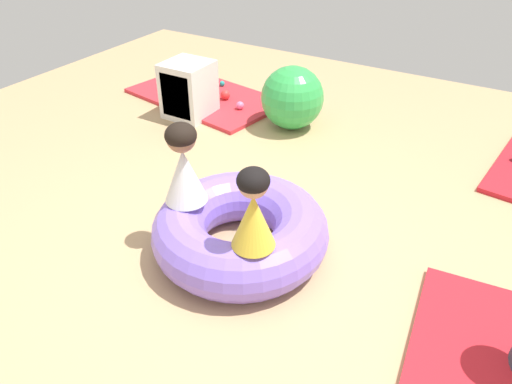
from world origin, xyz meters
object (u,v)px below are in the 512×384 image
object	(u,v)px
storage_cube	(187,90)
inflatable_cushion	(240,230)
child_in_white	(183,164)
play_ball_red	(225,95)
child_in_yellow	(253,209)
play_ball_pink	(240,105)
play_ball_teal	(222,83)
exercise_ball_large	(292,98)

from	to	relation	value
storage_cube	inflatable_cushion	bearing A→B (deg)	-43.85
child_in_white	play_ball_red	xyz separation A→B (m)	(-1.12, 2.10, -0.53)
child_in_yellow	storage_cube	distance (m)	2.60
play_ball_red	play_ball_pink	distance (m)	0.31
child_in_white	play_ball_pink	world-z (taller)	child_in_white
child_in_white	storage_cube	distance (m)	2.08
play_ball_pink	play_ball_teal	bearing A→B (deg)	139.72
inflatable_cushion	storage_cube	xyz separation A→B (m)	(-1.60, 1.54, 0.10)
child_in_yellow	play_ball_red	size ratio (longest dim) A/B	4.78
exercise_ball_large	play_ball_pink	bearing A→B (deg)	178.39
child_in_white	play_ball_pink	xyz separation A→B (m)	(-0.84, 1.97, -0.54)
play_ball_pink	exercise_ball_large	bearing A→B (deg)	-1.61
child_in_white	child_in_yellow	world-z (taller)	child_in_white
play_ball_teal	exercise_ball_large	world-z (taller)	exercise_ball_large
play_ball_pink	storage_cube	xyz separation A→B (m)	(-0.41, -0.34, 0.20)
play_ball_red	storage_cube	xyz separation A→B (m)	(-0.13, -0.48, 0.19)
play_ball_teal	exercise_ball_large	distance (m)	1.25
inflatable_cushion	child_in_yellow	world-z (taller)	child_in_yellow
play_ball_teal	child_in_yellow	bearing A→B (deg)	-52.65
child_in_white	exercise_ball_large	xyz separation A→B (m)	(-0.23, 1.95, -0.31)
child_in_yellow	inflatable_cushion	bearing A→B (deg)	-64.06
child_in_white	storage_cube	xyz separation A→B (m)	(-1.25, 1.63, -0.34)
child_in_white	child_in_yellow	xyz separation A→B (m)	(0.60, -0.17, -0.02)
storage_cube	child_in_white	bearing A→B (deg)	-52.46
exercise_ball_large	storage_cube	distance (m)	1.07
inflatable_cushion	child_in_white	world-z (taller)	child_in_white
storage_cube	play_ball_red	bearing A→B (deg)	74.27
exercise_ball_large	storage_cube	xyz separation A→B (m)	(-1.02, -0.32, -0.02)
inflatable_cushion	play_ball_teal	bearing A→B (deg)	126.42
child_in_yellow	exercise_ball_large	distance (m)	2.29
inflatable_cushion	child_in_white	xyz separation A→B (m)	(-0.35, -0.09, 0.44)
child_in_yellow	play_ball_red	xyz separation A→B (m)	(-1.72, 2.27, -0.51)
play_ball_pink	exercise_ball_large	distance (m)	0.65
inflatable_cushion	child_in_yellow	bearing A→B (deg)	-45.24
child_in_white	play_ball_red	bearing A→B (deg)	109.99
child_in_white	exercise_ball_large	distance (m)	1.99
child_in_yellow	storage_cube	xyz separation A→B (m)	(-1.85, 1.79, -0.32)
child_in_white	inflatable_cushion	bearing A→B (deg)	6.62
inflatable_cushion	play_ball_pink	xyz separation A→B (m)	(-1.19, 1.88, -0.10)
inflatable_cushion	play_ball_teal	world-z (taller)	inflatable_cushion
child_in_yellow	play_ball_teal	bearing A→B (deg)	-71.47
play_ball_pink	play_ball_teal	size ratio (longest dim) A/B	1.37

